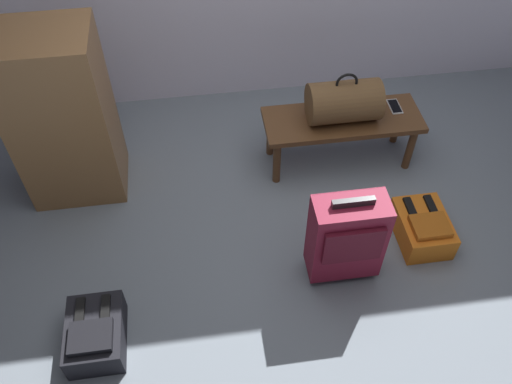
{
  "coord_description": "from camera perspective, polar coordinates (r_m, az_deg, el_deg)",
  "views": [
    {
      "loc": [
        -0.55,
        -1.76,
        2.59
      ],
      "look_at": [
        -0.26,
        0.29,
        0.25
      ],
      "focal_mm": 37.6,
      "sensor_mm": 36.0,
      "label": 1
    }
  ],
  "objects": [
    {
      "name": "backpack_dark",
      "position": [
        2.91,
        -16.69,
        -14.27
      ],
      "size": [
        0.28,
        0.38,
        0.21
      ],
      "color": "black",
      "rests_on": "ground"
    },
    {
      "name": "side_cabinet",
      "position": [
        3.33,
        -19.93,
        7.47
      ],
      "size": [
        0.56,
        0.44,
        1.1
      ],
      "color": "olive",
      "rests_on": "ground"
    },
    {
      "name": "bench",
      "position": [
        3.49,
        9.14,
        7.1
      ],
      "size": [
        1.0,
        0.36,
        0.37
      ],
      "color": "brown",
      "rests_on": "ground"
    },
    {
      "name": "cell_phone",
      "position": [
        3.6,
        14.54,
        8.8
      ],
      "size": [
        0.07,
        0.14,
        0.01
      ],
      "color": "silver",
      "rests_on": "bench"
    },
    {
      "name": "duffel_bag_brown",
      "position": [
        3.36,
        9.33,
        9.48
      ],
      "size": [
        0.44,
        0.26,
        0.34
      ],
      "color": "brown",
      "rests_on": "bench"
    },
    {
      "name": "suitcase_upright_burgundy",
      "position": [
        2.87,
        9.61,
        -4.77
      ],
      "size": [
        0.39,
        0.22,
        0.62
      ],
      "color": "maroon",
      "rests_on": "ground"
    },
    {
      "name": "ground_plane",
      "position": [
        3.18,
        5.42,
        -6.33
      ],
      "size": [
        6.6,
        6.6,
        0.0
      ],
      "primitive_type": "plane",
      "color": "slate"
    },
    {
      "name": "backpack_orange",
      "position": [
        3.3,
        17.3,
        -3.63
      ],
      "size": [
        0.28,
        0.38,
        0.21
      ],
      "color": "orange",
      "rests_on": "ground"
    }
  ]
}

